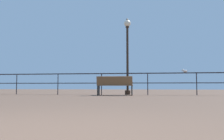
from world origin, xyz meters
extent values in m
plane|color=brown|center=(0.00, 0.00, 0.00)|extent=(60.00, 60.00, 0.00)
cube|color=black|center=(0.00, 9.79, 1.07)|extent=(25.43, 0.05, 0.05)
cube|color=black|center=(0.00, 9.79, 0.59)|extent=(25.43, 0.04, 0.04)
cylinder|color=black|center=(-5.78, 9.79, 0.53)|extent=(0.04, 0.04, 1.07)
cylinder|color=black|center=(-3.47, 9.79, 0.53)|extent=(0.04, 0.04, 1.07)
cylinder|color=black|center=(-1.16, 9.79, 0.53)|extent=(0.04, 0.04, 1.07)
cylinder|color=black|center=(1.16, 9.79, 0.53)|extent=(0.04, 0.04, 1.07)
cylinder|color=black|center=(3.47, 9.79, 0.53)|extent=(0.04, 0.04, 1.07)
cube|color=brown|center=(-0.37, 9.09, 0.48)|extent=(1.67, 0.52, 0.05)
cube|color=brown|center=(-0.37, 8.85, 0.68)|extent=(1.67, 0.12, 0.41)
cube|color=black|center=(0.42, 9.09, 0.24)|extent=(0.04, 0.46, 0.48)
cube|color=black|center=(0.42, 9.30, 0.62)|extent=(0.04, 0.36, 0.04)
cube|color=black|center=(-1.17, 9.09, 0.24)|extent=(0.04, 0.46, 0.48)
cube|color=black|center=(-1.17, 9.30, 0.62)|extent=(0.04, 0.36, 0.04)
cylinder|color=#2E2016|center=(0.14, 10.07, 0.11)|extent=(0.28, 0.28, 0.22)
cylinder|color=#2E2016|center=(0.14, 10.07, 1.84)|extent=(0.12, 0.12, 3.24)
cylinder|color=#2E2016|center=(0.14, 10.07, 3.49)|extent=(0.19, 0.19, 0.06)
sphere|color=beige|center=(0.14, 10.07, 3.69)|extent=(0.35, 0.35, 0.35)
cone|color=#2E2016|center=(0.14, 10.07, 3.92)|extent=(0.14, 0.14, 0.10)
ellipsoid|color=beige|center=(2.94, 9.79, 1.15)|extent=(0.26, 0.24, 0.12)
ellipsoid|color=gray|center=(2.94, 9.79, 1.17)|extent=(0.22, 0.20, 0.04)
sphere|color=beige|center=(2.86, 9.85, 1.21)|extent=(0.10, 0.10, 0.10)
cone|color=gold|center=(2.81, 9.89, 1.21)|extent=(0.06, 0.06, 0.04)
cube|color=gray|center=(3.04, 9.72, 1.16)|extent=(0.10, 0.09, 0.02)
camera|label=1|loc=(1.07, -1.77, 0.43)|focal=37.27mm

